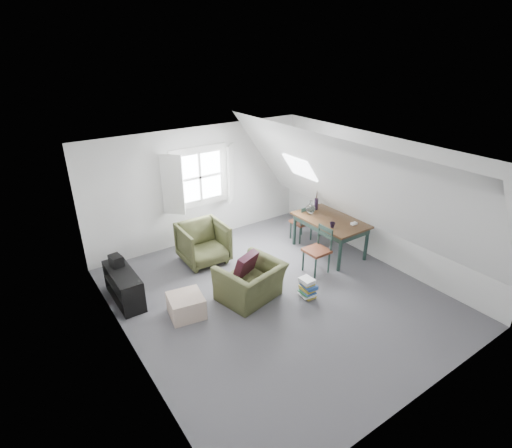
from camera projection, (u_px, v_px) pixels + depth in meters
floor at (276, 296)px, 7.00m from camera, size 5.50×5.50×0.00m
ceiling at (280, 157)px, 5.95m from camera, size 5.50×5.50×0.00m
wall_back at (199, 186)px, 8.53m from camera, size 5.00×0.00×5.00m
wall_front at (429, 321)px, 4.42m from camera, size 5.00×0.00×5.00m
wall_left at (125, 280)px, 5.18m from camera, size 0.00×5.50×5.50m
wall_right at (380, 200)px, 7.76m from camera, size 0.00×5.50×5.50m
slope_left at (189, 226)px, 5.45m from camera, size 3.19×5.50×4.48m
slope_right at (348, 183)px, 7.05m from camera, size 3.19×5.50×4.48m
dormer_window at (201, 178)px, 8.39m from camera, size 1.71×0.35×1.30m
skylight at (300, 168)px, 8.04m from camera, size 0.35×0.75×0.47m
armchair_near at (251, 298)px, 6.95m from camera, size 1.19×1.09×0.66m
armchair_far at (204, 261)px, 8.11m from camera, size 0.89×0.92×0.81m
throw_pillow at (245, 266)px, 6.82m from camera, size 0.54×0.43×0.49m
ottoman at (186, 305)px, 6.45m from camera, size 0.62×0.62×0.36m
dining_table at (330, 224)px, 8.19m from camera, size 0.90×1.51×0.75m
demijohn at (311, 208)px, 8.36m from camera, size 0.20×0.20×0.29m
vase_twigs at (316, 203)px, 8.55m from camera, size 0.08×0.09×0.63m
cup at (332, 227)px, 7.80m from camera, size 0.11×0.11×0.10m
paper_box at (354, 224)px, 7.91m from camera, size 0.12×0.09×0.04m
dining_chair_far at (302, 222)px, 8.79m from camera, size 0.40×0.40×0.84m
dining_chair_near at (318, 249)px, 7.56m from camera, size 0.43×0.43×0.91m
media_shelf at (125, 288)px, 6.77m from camera, size 0.37×1.10×0.56m
electronics_box at (116, 261)px, 6.82m from camera, size 0.21×0.27×0.20m
magazine_stack at (308, 288)px, 6.91m from camera, size 0.27×0.32×0.36m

